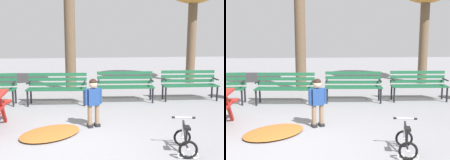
# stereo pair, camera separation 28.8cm
# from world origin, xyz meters

# --- Properties ---
(ground) EXTENTS (36.00, 36.00, 0.00)m
(ground) POSITION_xyz_m (0.00, 0.00, 0.00)
(ground) COLOR gray
(park_bench_left) EXTENTS (1.63, 0.58, 0.85)m
(park_bench_left) POSITION_xyz_m (-0.43, 3.11, 0.51)
(park_bench_left) COLOR #195133
(park_bench_left) RESTS_ON ground
(park_bench_right) EXTENTS (1.63, 0.56, 0.85)m
(park_bench_right) POSITION_xyz_m (1.47, 3.21, 0.51)
(park_bench_right) COLOR #195133
(park_bench_right) RESTS_ON ground
(park_bench_far_right) EXTENTS (1.62, 0.53, 0.85)m
(park_bench_far_right) POSITION_xyz_m (3.37, 3.23, 0.51)
(park_bench_far_right) COLOR #195133
(park_bench_far_right) RESTS_ON ground
(child_standing) EXTENTS (0.37, 0.24, 1.02)m
(child_standing) POSITION_xyz_m (0.46, 1.08, 0.59)
(child_standing) COLOR #7F664C
(child_standing) RESTS_ON ground
(kids_bicycle) EXTENTS (0.44, 0.60, 0.54)m
(kids_bicycle) POSITION_xyz_m (1.90, -0.37, 0.20)
(kids_bicycle) COLOR black
(kids_bicycle) RESTS_ON ground
(leaf_pile) EXTENTS (1.50, 1.42, 0.07)m
(leaf_pile) POSITION_xyz_m (-0.38, 0.69, 0.04)
(leaf_pile) COLOR #9E5623
(leaf_pile) RESTS_ON ground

